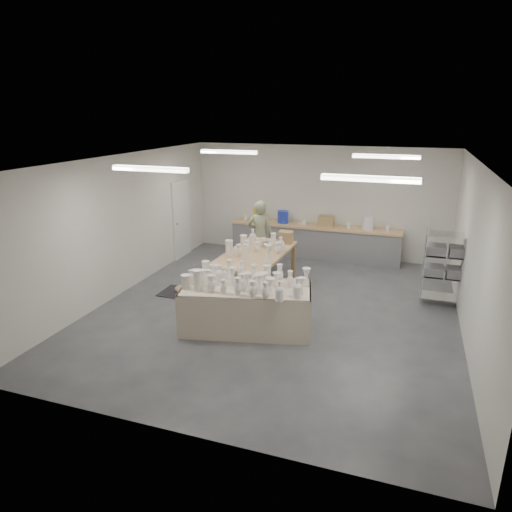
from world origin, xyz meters
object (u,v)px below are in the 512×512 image
(drying_table, at_px, (246,305))
(red_stool, at_px, (263,254))
(work_table, at_px, (258,252))
(potter, at_px, (260,235))

(drying_table, height_order, red_stool, drying_table)
(drying_table, xyz_separation_m, work_table, (-0.38, 1.87, 0.45))
(work_table, xyz_separation_m, red_stool, (-0.42, 1.67, -0.61))
(drying_table, distance_m, red_stool, 3.64)
(potter, bearing_deg, work_table, 99.44)
(work_table, height_order, red_stool, work_table)
(drying_table, bearing_deg, red_stool, 89.89)
(drying_table, xyz_separation_m, red_stool, (-0.81, 3.54, -0.16))
(drying_table, distance_m, work_table, 1.96)
(drying_table, relative_size, potter, 1.43)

